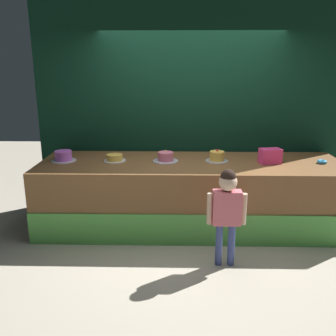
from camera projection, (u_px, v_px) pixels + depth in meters
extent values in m
plane|color=#BCB29E|center=(192.00, 245.00, 4.38)|extent=(12.00, 12.00, 0.00)
cube|color=brown|center=(191.00, 194.00, 4.83)|extent=(3.86, 1.17, 0.87)
cube|color=#59B24C|center=(192.00, 230.00, 4.32)|extent=(3.86, 0.02, 0.39)
cube|color=black|center=(190.00, 110.00, 5.22)|extent=(4.32, 0.08, 2.88)
cylinder|color=#3F4C8C|center=(219.00, 244.00, 3.91)|extent=(0.07, 0.07, 0.47)
cylinder|color=#3F4C8C|center=(231.00, 244.00, 3.90)|extent=(0.07, 0.07, 0.47)
cube|color=#D86672|center=(227.00, 208.00, 3.79)|extent=(0.29, 0.13, 0.36)
cylinder|color=beige|center=(210.00, 209.00, 3.80)|extent=(0.06, 0.06, 0.33)
cylinder|color=beige|center=(244.00, 209.00, 3.79)|extent=(0.06, 0.06, 0.33)
sphere|color=beige|center=(228.00, 182.00, 3.72)|extent=(0.19, 0.19, 0.19)
sphere|color=black|center=(228.00, 177.00, 3.70)|extent=(0.16, 0.16, 0.16)
cube|color=#F63C84|center=(270.00, 156.00, 4.63)|extent=(0.29, 0.21, 0.19)
torus|color=#3399D8|center=(322.00, 162.00, 4.64)|extent=(0.12, 0.12, 0.04)
cylinder|color=silver|center=(64.00, 161.00, 4.76)|extent=(0.32, 0.32, 0.01)
cylinder|color=#CC66D8|center=(63.00, 156.00, 4.74)|extent=(0.21, 0.21, 0.12)
cylinder|color=silver|center=(115.00, 161.00, 4.76)|extent=(0.29, 0.29, 0.01)
cylinder|color=#F2BF4C|center=(115.00, 157.00, 4.75)|extent=(0.20, 0.20, 0.08)
cylinder|color=silver|center=(166.00, 161.00, 4.74)|extent=(0.33, 0.33, 0.01)
cylinder|color=pink|center=(166.00, 156.00, 4.73)|extent=(0.20, 0.20, 0.11)
cone|color=#F2E566|center=(166.00, 151.00, 4.71)|extent=(0.02, 0.02, 0.04)
cylinder|color=silver|center=(217.00, 161.00, 4.75)|extent=(0.29, 0.29, 0.01)
cylinder|color=#F2BF4C|center=(217.00, 156.00, 4.73)|extent=(0.19, 0.19, 0.12)
sphere|color=red|center=(217.00, 150.00, 4.71)|extent=(0.03, 0.03, 0.03)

